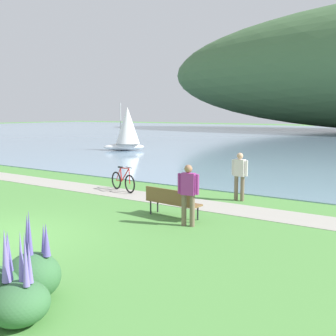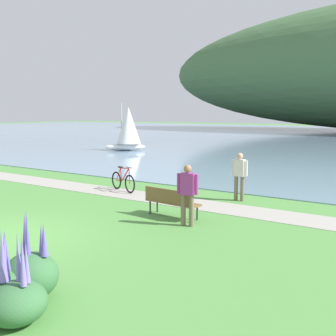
# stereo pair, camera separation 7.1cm
# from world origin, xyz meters

# --- Properties ---
(shoreline_path) EXTENTS (60.00, 1.50, 0.01)m
(shoreline_path) POSITION_xyz_m (0.00, 6.11, 0.01)
(shoreline_path) COLOR #A39E93
(shoreline_path) RESTS_ON ground
(park_bench_near_camera) EXTENTS (1.83, 0.63, 0.88)m
(park_bench_near_camera) POSITION_xyz_m (2.49, 4.14, 0.52)
(park_bench_near_camera) COLOR brown
(park_bench_near_camera) RESTS_ON ground
(bicycle_leaning_near_bench) EXTENTS (1.69, 0.64, 1.01)m
(bicycle_leaning_near_bench) POSITION_xyz_m (-1.41, 6.52, 0.40)
(bicycle_leaning_near_bench) COLOR black
(bicycle_leaning_near_bench) RESTS_ON ground
(person_at_shoreline) EXTENTS (0.61, 0.23, 1.71)m
(person_at_shoreline) POSITION_xyz_m (3.18, 7.45, 0.98)
(person_at_shoreline) COLOR #72604C
(person_at_shoreline) RESTS_ON ground
(person_on_the_grass) EXTENTS (0.60, 0.30, 1.71)m
(person_on_the_grass) POSITION_xyz_m (3.36, 3.63, 0.98)
(person_on_the_grass) COLOR #72604C
(person_on_the_grass) RESTS_ON ground
(echium_bush_closest_to_camera) EXTENTS (0.92, 0.92, 1.45)m
(echium_bush_closest_to_camera) POSITION_xyz_m (4.01, -2.29, 0.38)
(echium_bush_closest_to_camera) COLOR #386B3D
(echium_bush_closest_to_camera) RESTS_ON ground
(echium_bush_beside_closest) EXTENTS (0.93, 0.93, 1.55)m
(echium_bush_beside_closest) POSITION_xyz_m (3.50, -1.64, 0.43)
(echium_bush_beside_closest) COLOR #386B3D
(echium_bush_beside_closest) RESTS_ON ground
(sailboat_nearest_to_shore) EXTENTS (3.11, 2.97, 3.81)m
(sailboat_nearest_to_shore) POSITION_xyz_m (-12.09, 19.77, 1.83)
(sailboat_nearest_to_shore) COLOR white
(sailboat_nearest_to_shore) RESTS_ON bay_water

